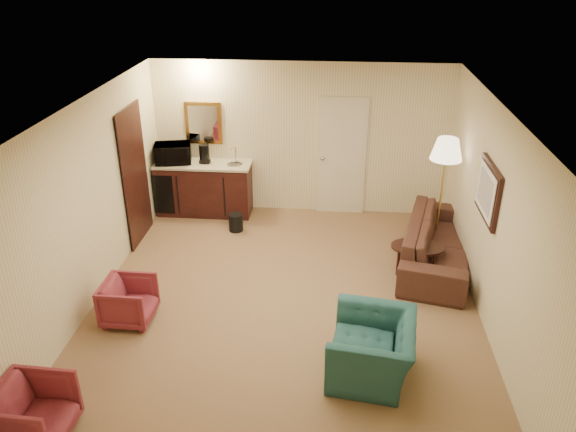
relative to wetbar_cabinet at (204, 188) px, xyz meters
The scene contains 12 objects.
ground 3.21m from the wetbar_cabinet, 58.76° to the right, with size 6.00×6.00×0.00m, color #856143.
room_walls 2.79m from the wetbar_cabinet, 51.47° to the right, with size 5.02×6.01×2.61m.
wetbar_cabinet is the anchor object (origin of this frame).
sofa 4.06m from the wetbar_cabinet, 20.49° to the right, with size 2.32×0.68×0.91m, color black.
teal_armchair 4.76m from the wetbar_cabinet, 55.27° to the right, with size 1.02×0.66×0.89m, color #1C4745.
rose_chair_near 3.21m from the wetbar_cabinet, 94.48° to the right, with size 0.60×0.56×0.61m, color maroon.
rose_chair_far 5.13m from the wetbar_cabinet, 95.59° to the right, with size 0.66×0.62×0.68m, color maroon.
coffee_table 3.86m from the wetbar_cabinet, 26.50° to the right, with size 0.75×0.51×0.43m, color black.
floor_lamp 3.97m from the wetbar_cabinet, 12.93° to the right, with size 0.47×0.47×1.76m, color gold.
waste_bin 0.97m from the wetbar_cabinet, 44.85° to the right, with size 0.23×0.23×0.29m, color black.
microwave 0.83m from the wetbar_cabinet, behind, with size 0.60×0.33×0.41m, color black.
coffee_maker 0.62m from the wetbar_cabinet, 40.04° to the left, with size 0.17×0.17×0.32m, color black.
Camera 1 is at (0.58, -6.08, 4.27)m, focal length 35.00 mm.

